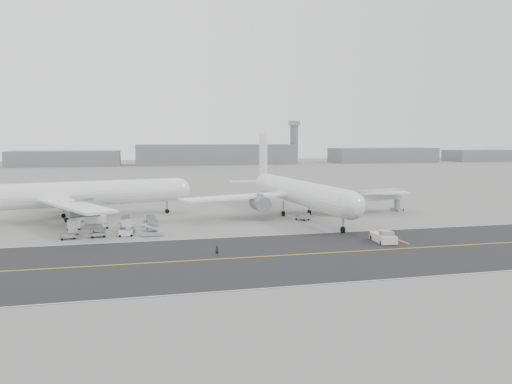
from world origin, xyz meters
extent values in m
plane|color=gray|center=(0.00, 0.00, 0.00)|extent=(700.00, 700.00, 0.00)
cube|color=#27272A|center=(5.00, -18.00, 0.01)|extent=(220.00, 32.00, 0.02)
cube|color=gold|center=(5.00, -18.00, 0.03)|extent=(220.00, 0.30, 0.01)
cube|color=silver|center=(5.00, -2.20, 0.03)|extent=(220.00, 0.25, 0.01)
cube|color=silver|center=(5.00, -33.80, 0.03)|extent=(220.00, 0.25, 0.01)
cube|color=gold|center=(30.00, 5.00, 0.02)|extent=(0.30, 40.00, 0.01)
cylinder|color=slate|center=(100.00, 265.00, 14.00)|extent=(6.00, 6.00, 28.00)
cube|color=gray|center=(100.00, 265.00, 29.50)|extent=(7.00, 7.00, 3.50)
cylinder|color=white|center=(-28.61, 25.78, 5.69)|extent=(48.45, 15.98, 5.55)
sphere|color=white|center=(-4.99, 31.06, 5.69)|extent=(5.44, 5.44, 5.44)
cube|color=white|center=(-26.58, 11.26, 4.99)|extent=(17.17, 26.40, 0.45)
cube|color=white|center=(-32.95, 39.78, 4.99)|extent=(6.55, 26.70, 0.45)
cylinder|color=slate|center=(-25.27, 16.24, 3.61)|extent=(6.51, 4.65, 3.44)
cylinder|color=slate|center=(-29.65, 35.83, 3.61)|extent=(6.51, 4.65, 3.44)
cylinder|color=black|center=(-7.87, 30.41, 0.52)|extent=(1.13, 0.72, 1.05)
cylinder|color=black|center=(-29.61, 22.14, 0.52)|extent=(1.13, 0.72, 1.05)
cylinder|color=black|center=(-31.07, 28.64, 0.52)|extent=(1.13, 0.72, 1.05)
cylinder|color=gray|center=(-7.87, 30.41, 1.98)|extent=(0.36, 0.36, 2.91)
cylinder|color=white|center=(21.46, 18.19, 5.63)|extent=(9.29, 48.18, 5.49)
sphere|color=white|center=(23.37, -5.68, 5.63)|extent=(5.38, 5.38, 5.38)
cone|color=white|center=(19.46, 43.23, 6.04)|extent=(5.67, 9.71, 4.94)
cube|color=white|center=(19.41, 43.81, 13.63)|extent=(0.92, 5.28, 11.68)
cube|color=white|center=(14.59, 43.72, 6.18)|extent=(8.94, 3.32, 0.25)
cube|color=white|center=(24.19, 44.49, 6.18)|extent=(8.94, 3.32, 0.25)
cube|color=white|center=(6.96, 18.20, 4.94)|extent=(26.78, 13.91, 0.45)
cube|color=white|center=(35.78, 20.51, 4.94)|extent=(26.89, 10.07, 0.45)
cylinder|color=slate|center=(11.66, 16.24, 3.57)|extent=(3.86, 6.09, 3.40)
cylinder|color=slate|center=(31.45, 17.82, 3.57)|extent=(3.86, 6.09, 3.40)
cylinder|color=black|center=(23.14, -2.77, 0.59)|extent=(0.59, 1.23, 1.19)
cylinder|color=black|center=(18.04, 19.68, 0.59)|extent=(0.59, 1.23, 1.19)
cylinder|color=black|center=(24.61, 20.20, 0.59)|extent=(0.59, 1.23, 1.19)
cylinder|color=gray|center=(23.14, -2.77, 2.04)|extent=(0.36, 0.36, 2.88)
cube|color=silver|center=(26.37, -12.68, 0.79)|extent=(3.38, 6.05, 1.31)
cube|color=gray|center=(26.24, -13.98, 1.78)|extent=(2.24, 2.07, 0.84)
cylinder|color=gray|center=(26.73, -9.15, 0.47)|extent=(0.40, 2.43, 0.15)
cylinder|color=black|center=(24.94, -14.79, 0.42)|extent=(0.46, 0.87, 0.84)
cylinder|color=black|center=(27.35, -15.04, 0.42)|extent=(0.46, 0.87, 0.84)
cylinder|color=black|center=(25.39, -10.33, 0.42)|extent=(0.46, 0.87, 0.84)
cylinder|color=black|center=(27.81, -10.57, 0.42)|extent=(0.46, 0.87, 0.84)
cylinder|color=gray|center=(48.08, 21.42, 1.87)|extent=(1.50, 1.50, 3.74)
cube|color=gray|center=(48.08, 21.42, 0.33)|extent=(2.93, 2.93, 0.66)
cube|color=#B1B1B6|center=(41.71, 19.91, 4.30)|extent=(14.26, 5.79, 2.43)
cube|color=gray|center=(35.15, 18.35, 4.30)|extent=(1.78, 3.17, 2.81)
cylinder|color=black|center=(48.85, 22.66, 0.28)|extent=(0.40, 0.61, 0.56)
imported|color=black|center=(-3.17, -15.69, 0.80)|extent=(0.65, 0.49, 1.60)
camera|label=1|loc=(-14.97, -89.93, 17.78)|focal=35.00mm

